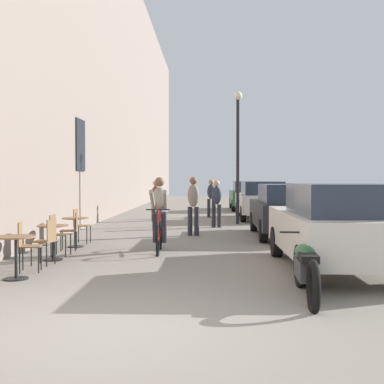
# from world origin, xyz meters

# --- Properties ---
(ground_plane) EXTENTS (88.00, 88.00, 0.00)m
(ground_plane) POSITION_xyz_m (0.00, 0.00, 0.00)
(ground_plane) COLOR gray
(building_facade_left) EXTENTS (0.54, 68.00, 13.28)m
(building_facade_left) POSITION_xyz_m (-3.45, 14.00, 6.64)
(building_facade_left) COLOR gray
(building_facade_left) RESTS_ON ground_plane
(cafe_table_near) EXTENTS (0.64, 0.64, 0.72)m
(cafe_table_near) POSITION_xyz_m (-2.17, 2.68, 0.52)
(cafe_table_near) COLOR black
(cafe_table_near) RESTS_ON ground_plane
(cafe_chair_near_toward_wall) EXTENTS (0.45, 0.45, 0.89)m
(cafe_chair_near_toward_wall) POSITION_xyz_m (-2.25, 3.34, 0.52)
(cafe_chair_near_toward_wall) COLOR black
(cafe_chair_near_toward_wall) RESTS_ON ground_plane
(cafe_table_mid) EXTENTS (0.64, 0.64, 0.72)m
(cafe_table_mid) POSITION_xyz_m (-2.17, 4.65, 0.52)
(cafe_table_mid) COLOR black
(cafe_table_mid) RESTS_ON ground_plane
(cafe_chair_mid_toward_street) EXTENTS (0.40, 0.40, 0.89)m
(cafe_chair_mid_toward_street) POSITION_xyz_m (-2.25, 5.21, 0.52)
(cafe_chair_mid_toward_street) COLOR black
(cafe_chair_mid_toward_street) RESTS_ON ground_plane
(cafe_chair_mid_toward_wall) EXTENTS (0.45, 0.45, 0.89)m
(cafe_chair_mid_toward_wall) POSITION_xyz_m (-2.10, 4.03, 0.52)
(cafe_chair_mid_toward_wall) COLOR black
(cafe_chair_mid_toward_wall) RESTS_ON ground_plane
(cafe_table_far) EXTENTS (0.64, 0.64, 0.72)m
(cafe_table_far) POSITION_xyz_m (-2.24, 6.62, 0.52)
(cafe_table_far) COLOR black
(cafe_table_far) RESTS_ON ground_plane
(cafe_chair_far_toward_street) EXTENTS (0.44, 0.44, 0.89)m
(cafe_chair_far_toward_street) POSITION_xyz_m (-2.16, 6.05, 0.52)
(cafe_chair_far_toward_street) COLOR black
(cafe_chair_far_toward_street) RESTS_ON ground_plane
(cafe_chair_far_toward_wall) EXTENTS (0.40, 0.40, 0.89)m
(cafe_chair_far_toward_wall) POSITION_xyz_m (-2.31, 7.33, 0.52)
(cafe_chair_far_toward_wall) COLOR black
(cafe_chair_far_toward_wall) RESTS_ON ground_plane
(cyclist_on_bicycle) EXTENTS (0.52, 1.76, 1.74)m
(cyclist_on_bicycle) POSITION_xyz_m (-0.10, 5.93, 0.81)
(cyclist_on_bicycle) COLOR black
(cyclist_on_bicycle) RESTS_ON ground_plane
(pedestrian_near) EXTENTS (0.38, 0.30, 1.73)m
(pedestrian_near) POSITION_xyz_m (0.58, 9.18, 0.98)
(pedestrian_near) COLOR #26262D
(pedestrian_near) RESTS_ON ground_plane
(pedestrian_mid) EXTENTS (0.37, 0.29, 1.63)m
(pedestrian_mid) POSITION_xyz_m (1.31, 11.72, 0.91)
(pedestrian_mid) COLOR #26262D
(pedestrian_mid) RESTS_ON ground_plane
(pedestrian_far) EXTENTS (0.37, 0.28, 1.61)m
(pedestrian_far) POSITION_xyz_m (-1.07, 14.31, 0.90)
(pedestrian_far) COLOR #26262D
(pedestrian_far) RESTS_ON ground_plane
(pedestrian_furthest) EXTENTS (0.36, 0.27, 1.65)m
(pedestrian_furthest) POSITION_xyz_m (1.15, 16.14, 0.93)
(pedestrian_furthest) COLOR #26262D
(pedestrian_furthest) RESTS_ON ground_plane
(street_lamp) EXTENTS (0.32, 0.32, 4.90)m
(street_lamp) POSITION_xyz_m (2.12, 13.04, 3.11)
(street_lamp) COLOR black
(street_lamp) RESTS_ON ground_plane
(parked_car_nearest) EXTENTS (1.90, 4.46, 1.59)m
(parked_car_nearest) POSITION_xyz_m (3.34, 3.68, 0.82)
(parked_car_nearest) COLOR beige
(parked_car_nearest) RESTS_ON ground_plane
(parked_car_second) EXTENTS (1.83, 4.28, 1.52)m
(parked_car_second) POSITION_xyz_m (3.27, 8.91, 0.79)
(parked_car_second) COLOR black
(parked_car_second) RESTS_ON ground_plane
(parked_car_third) EXTENTS (1.88, 4.41, 1.57)m
(parked_car_third) POSITION_xyz_m (3.20, 15.20, 0.81)
(parked_car_third) COLOR beige
(parked_car_third) RESTS_ON ground_plane
(parked_car_fourth) EXTENTS (1.86, 4.36, 1.55)m
(parked_car_fourth) POSITION_xyz_m (3.15, 21.34, 0.80)
(parked_car_fourth) COLOR #23512D
(parked_car_fourth) RESTS_ON ground_plane
(parked_motorcycle) EXTENTS (0.62, 2.15, 0.92)m
(parked_motorcycle) POSITION_xyz_m (2.39, 1.55, 0.40)
(parked_motorcycle) COLOR black
(parked_motorcycle) RESTS_ON ground_plane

